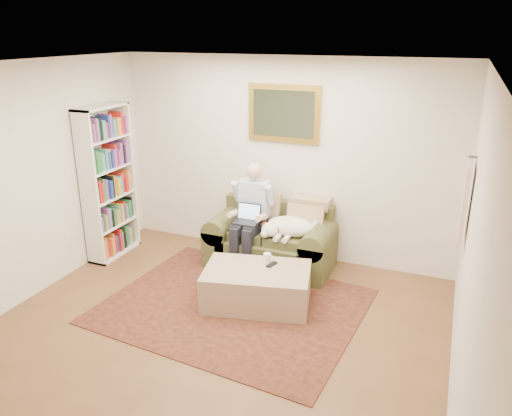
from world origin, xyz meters
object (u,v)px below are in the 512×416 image
Objects in this scene: laptop at (247,217)px; bookshelf at (108,183)px; sleeping_dog at (291,227)px; coffee_mug at (267,258)px; sofa at (271,245)px; ottoman at (257,287)px; seated_man at (249,218)px.

laptop is 1.91m from bookshelf.
sleeping_dog reaches higher than coffee_mug.
laptop reaches higher than sofa.
sofa is 0.99m from ottoman.
sleeping_dog is (0.52, 0.13, -0.09)m from laptop.
bookshelf reaches higher than laptop.
ottoman is (0.20, -0.97, -0.06)m from sofa.
coffee_mug is (0.03, 0.23, 0.26)m from ottoman.
ottoman is at bearing -97.65° from coffee_mug.
sofa is 0.48m from seated_man.
sofa is 2.27m from bookshelf.
bookshelf is at bearing 173.24° from coffee_mug.
sofa is 5.15× the size of laptop.
coffee_mug is 2.41m from bookshelf.
ottoman is 2.49m from bookshelf.
seated_man is 4.33× the size of laptop.
bookshelf is at bearing -170.31° from seated_man.
sofa is 1.38× the size of ottoman.
laptop is 0.27× the size of ottoman.
sofa is 0.80m from coffee_mug.
bookshelf is (-2.30, 0.51, 0.79)m from ottoman.
laptop is at bearing 119.78° from ottoman.
coffee_mug is 0.05× the size of bookshelf.
sleeping_dog is 6.52× the size of coffee_mug.
laptop is at bearing -138.98° from sofa.
coffee_mug is at bearing -94.66° from sleeping_dog.
seated_man is 0.07m from laptop.
sofa is at bearing 31.45° from seated_man.
ottoman is (0.44, -0.83, -0.46)m from seated_man.
sleeping_dog is 0.33× the size of bookshelf.
laptop is 0.47× the size of sleeping_dog.
bookshelf is (-2.39, -0.38, 0.39)m from sleeping_dog.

